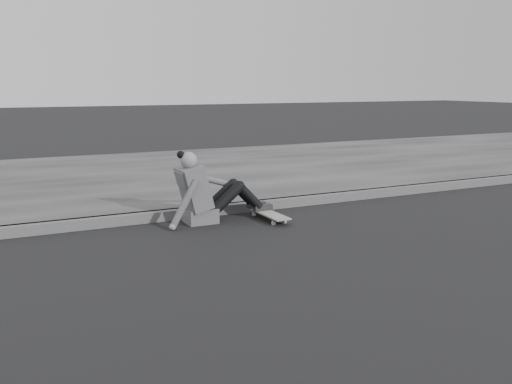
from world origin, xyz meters
TOP-DOWN VIEW (x-y plane):
  - ground at (0.00, 0.00)m, footprint 80.00×80.00m
  - curb at (0.00, 2.58)m, footprint 24.00×0.16m
  - sidewalk at (0.00, 5.60)m, footprint 24.00×6.00m
  - skateboard at (-0.20, 2.02)m, footprint 0.20×0.78m
  - seated_woman at (-0.93, 2.26)m, footprint 1.38×0.46m

SIDE VIEW (x-z plane):
  - ground at x=0.00m, z-range 0.00..0.00m
  - curb at x=0.00m, z-range 0.00..0.12m
  - sidewalk at x=0.00m, z-range 0.00..0.12m
  - skateboard at x=-0.20m, z-range 0.03..0.12m
  - seated_woman at x=-0.93m, z-range -0.08..0.80m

